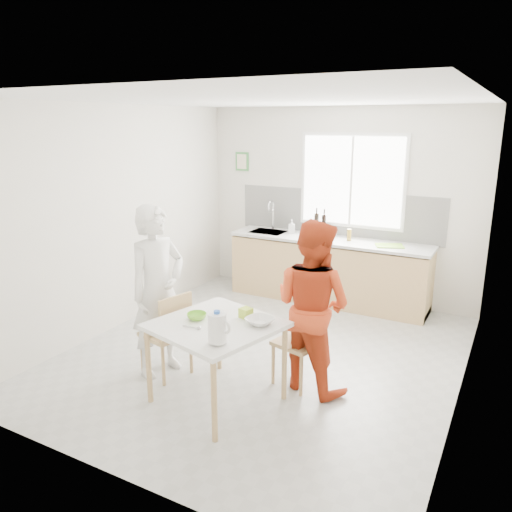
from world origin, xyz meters
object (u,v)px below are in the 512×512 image
at_px(wine_bottle_a, 316,224).
at_px(wine_bottle_b, 324,225).
at_px(person_white, 158,291).
at_px(person_red, 312,306).
at_px(dining_table, 216,332).
at_px(milk_jug, 218,327).
at_px(bowl_green, 197,316).
at_px(chair_far, 303,336).
at_px(bowl_white, 260,321).
at_px(chair_left, 169,331).

relative_size(wine_bottle_a, wine_bottle_b, 1.07).
bearing_deg(person_white, person_red, -58.55).
distance_m(dining_table, wine_bottle_b, 3.17).
xyz_separation_m(dining_table, wine_bottle_a, (-0.29, 3.09, 0.40)).
bearing_deg(person_red, milk_jug, 82.49).
bearing_deg(milk_jug, bowl_green, 156.39).
bearing_deg(bowl_green, person_white, 161.23).
relative_size(chair_far, wine_bottle_b, 2.90).
bearing_deg(person_red, wine_bottle_a, -54.64).
relative_size(person_white, bowl_white, 7.17).
distance_m(bowl_white, wine_bottle_b, 3.03).
bearing_deg(bowl_white, chair_far, 70.64).
bearing_deg(chair_left, chair_far, 128.29).
height_order(bowl_white, wine_bottle_a, wine_bottle_a).
xyz_separation_m(bowl_white, milk_jug, (-0.11, -0.52, 0.11)).
height_order(chair_far, wine_bottle_a, wine_bottle_a).
distance_m(dining_table, chair_left, 0.71).
height_order(chair_left, wine_bottle_b, wine_bottle_b).
bearing_deg(chair_left, milk_jug, 74.52).
relative_size(dining_table, person_white, 0.69).
height_order(chair_far, person_white, person_white).
relative_size(dining_table, person_red, 0.73).
relative_size(chair_left, person_red, 0.53).
relative_size(chair_left, milk_jug, 3.30).
relative_size(chair_left, chair_far, 1.01).
xyz_separation_m(person_red, milk_jug, (-0.40, -1.01, 0.08)).
height_order(chair_far, bowl_green, chair_far).
bearing_deg(wine_bottle_a, chair_left, -97.35).
bearing_deg(chair_left, bowl_white, 104.26).
xyz_separation_m(person_white, person_red, (1.46, 0.45, -0.04)).
height_order(chair_left, person_white, person_white).
bearing_deg(wine_bottle_a, person_red, -68.95).
distance_m(person_red, wine_bottle_b, 2.63).
xyz_separation_m(chair_left, person_red, (1.31, 0.49, 0.34)).
height_order(person_white, bowl_white, person_white).
bearing_deg(chair_far, dining_table, -113.22).
relative_size(chair_left, bowl_green, 4.91).
distance_m(dining_table, chair_far, 0.91).
relative_size(person_white, person_red, 1.05).
xyz_separation_m(chair_far, milk_jug, (-0.30, -1.05, 0.43)).
height_order(person_red, bowl_white, person_red).
height_order(dining_table, person_red, person_red).
xyz_separation_m(chair_far, wine_bottle_b, (-0.73, 2.43, 0.59)).
xyz_separation_m(person_red, bowl_white, (-0.30, -0.49, -0.03)).
distance_m(person_white, bowl_green, 0.65).
distance_m(chair_left, person_white, 0.41).
xyz_separation_m(dining_table, chair_far, (0.54, 0.70, -0.20)).
bearing_deg(chair_far, wine_bottle_a, 123.43).
distance_m(chair_left, milk_jug, 1.13).
bearing_deg(person_white, wine_bottle_a, 3.91).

